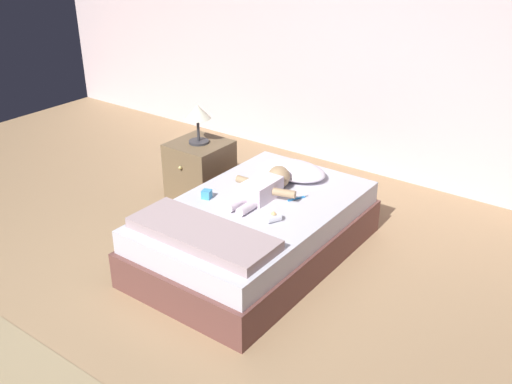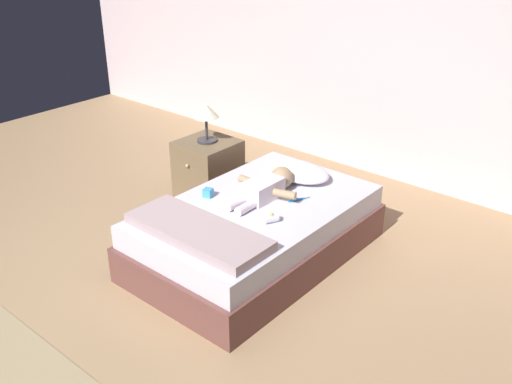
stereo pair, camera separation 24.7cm
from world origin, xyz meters
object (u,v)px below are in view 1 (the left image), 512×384
Objects in this scene: bed at (256,232)px; baby at (265,187)px; lamp at (198,115)px; toothbrush at (298,198)px; nightstand at (200,171)px; toy_block at (207,194)px; baby_bottle at (274,217)px; pillow at (293,170)px.

baby is (-0.03, 0.16, 0.29)m from bed.
toothbrush is at bearing -11.86° from lamp.
toothbrush is 0.28× the size of nightstand.
nightstand is at bearing 134.90° from toy_block.
bed is at bearing 151.65° from baby_bottle.
toothbrush is 1.86× the size of toy_block.
pillow is at bearing 128.38° from toothbrush.
baby is (0.02, -0.40, 0.02)m from pillow.
pillow is at bearing 4.06° from lamp.
baby is at bearing 101.68° from bed.
baby_bottle is at bearing -46.75° from baby.
pillow is 3.72× the size of toothbrush.
toothbrush is (0.19, 0.25, 0.23)m from bed.
lamp is 1.39m from baby_bottle.
nightstand reaches higher than toy_block.
baby reaches higher than pillow.
nightstand is 0.51m from lamp.
bed is 3.44× the size of nightstand.
baby is 1.21× the size of nightstand.
baby reaches higher than nightstand.
bed is at bearing -126.92° from toothbrush.
baby_bottle is at bearing -82.53° from toothbrush.
pillow is 0.75m from baby_bottle.
pillow reaches higher than baby_bottle.
toy_block is at bearing -45.10° from nightstand.
toy_block is (-0.29, -0.69, -0.02)m from pillow.
toy_block is at bearing -144.70° from toothbrush.
bed is 0.33m from baby.
nightstand is at bearing -90.00° from lamp.
lamp reaches higher than bed.
nightstand is at bearing 168.14° from toothbrush.
toy_block is (0.62, -0.62, -0.31)m from lamp.
baby is 0.40m from baby_bottle.
bed is at bearing -78.32° from baby.
nightstand is (-1.16, 0.24, -0.18)m from toothbrush.
bed is 0.62m from pillow.
pillow is 0.94m from nightstand.
toy_block is at bearing -159.80° from bed.
lamp is 0.93m from toy_block.
bed is at bearing 20.20° from toy_block.
baby_bottle is (0.24, -0.13, 0.25)m from bed.
nightstand is (-0.91, -0.06, -0.22)m from pillow.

